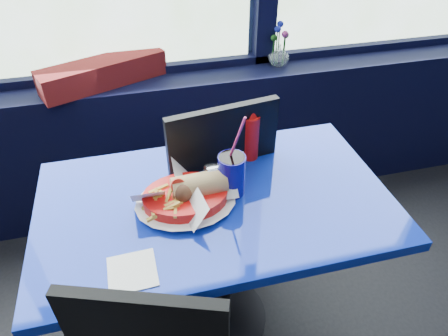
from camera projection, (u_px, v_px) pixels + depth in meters
window_sill at (127, 150)px, 2.19m from camera, size 5.00×0.26×0.80m
near_table at (216, 235)px, 1.48m from camera, size 1.20×0.70×0.75m
chair_near_back at (221, 178)px, 1.74m from camera, size 0.51×0.51×0.99m
planter_box at (103, 72)px, 1.89m from camera, size 0.61×0.36×0.12m
flower_vase at (279, 53)px, 2.06m from camera, size 0.13×0.14×0.23m
food_basket at (187, 195)px, 1.32m from camera, size 0.37×0.37×0.11m
ketchup_bottle at (251, 134)px, 1.49m from camera, size 0.06×0.06×0.24m
soda_cup at (232, 174)px, 1.35m from camera, size 0.09×0.09×0.32m
napkin at (132, 271)px, 1.13m from camera, size 0.14×0.14×0.00m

